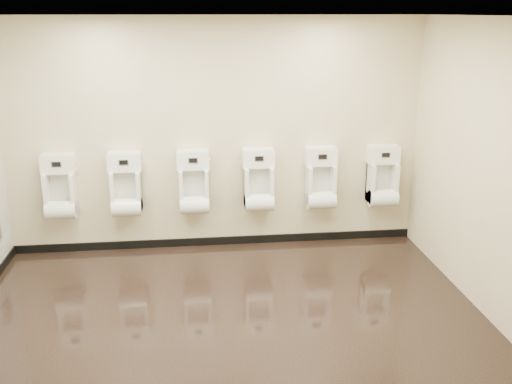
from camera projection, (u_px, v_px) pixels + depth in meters
ground at (227, 313)px, 5.61m from camera, size 5.00×3.50×0.00m
ceiling at (222, 16)px, 4.77m from camera, size 5.00×3.50×0.00m
back_wall at (215, 136)px, 6.85m from camera, size 5.00×0.02×2.80m
front_wall at (242, 254)px, 3.53m from camera, size 5.00×0.02×2.80m
right_wall at (485, 168)px, 5.46m from camera, size 0.02×3.50×2.80m
skirting_back at (218, 241)px, 7.24m from camera, size 5.00×0.02×0.10m
urinal_0 at (60, 191)px, 6.70m from camera, size 0.40×0.30×0.74m
urinal_1 at (126, 189)px, 6.78m from camera, size 0.40×0.30×0.74m
urinal_2 at (194, 187)px, 6.87m from camera, size 0.40×0.30×0.74m
urinal_3 at (259, 184)px, 6.95m from camera, size 0.40×0.30×0.74m
urinal_4 at (321, 182)px, 7.04m from camera, size 0.40×0.30×0.74m
urinal_5 at (383, 180)px, 7.12m from camera, size 0.40×0.30×0.74m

